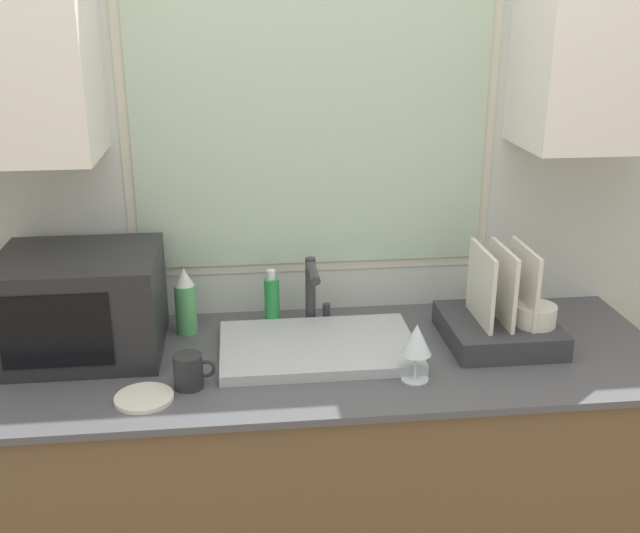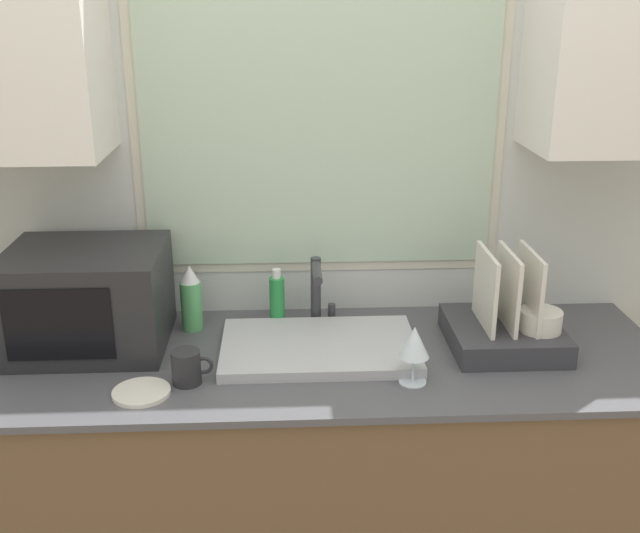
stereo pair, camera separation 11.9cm
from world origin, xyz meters
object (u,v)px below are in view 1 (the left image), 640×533
(dish_rack, at_px, (502,321))
(spray_bottle, at_px, (186,302))
(mug_near_sink, at_px, (189,371))
(wine_glass, at_px, (417,341))
(microwave, at_px, (81,304))
(soap_bottle, at_px, (272,301))
(faucet, at_px, (313,287))

(dish_rack, xyz_separation_m, spray_bottle, (-0.93, 0.17, 0.03))
(mug_near_sink, bearing_deg, wine_glass, -2.60)
(microwave, height_order, soap_bottle, microwave)
(microwave, relative_size, soap_bottle, 2.42)
(dish_rack, relative_size, mug_near_sink, 2.96)
(spray_bottle, xyz_separation_m, soap_bottle, (0.26, 0.02, -0.02))
(spray_bottle, relative_size, wine_glass, 1.28)
(microwave, xyz_separation_m, soap_bottle, (0.54, 0.12, -0.06))
(dish_rack, xyz_separation_m, wine_glass, (-0.31, -0.20, 0.05))
(faucet, bearing_deg, dish_rack, -17.93)
(soap_bottle, bearing_deg, wine_glass, -47.83)
(microwave, height_order, mug_near_sink, microwave)
(soap_bottle, bearing_deg, spray_bottle, -175.31)
(spray_bottle, bearing_deg, mug_near_sink, -85.88)
(mug_near_sink, height_order, wine_glass, wine_glass)
(faucet, height_order, wine_glass, faucet)
(dish_rack, bearing_deg, wine_glass, -146.45)
(spray_bottle, bearing_deg, dish_rack, -10.38)
(dish_rack, bearing_deg, mug_near_sink, -168.87)
(spray_bottle, xyz_separation_m, mug_near_sink, (0.03, -0.35, -0.05))
(soap_bottle, distance_m, wine_glass, 0.54)
(faucet, height_order, mug_near_sink, faucet)
(dish_rack, distance_m, soap_bottle, 0.70)
(spray_bottle, height_order, mug_near_sink, spray_bottle)
(faucet, relative_size, dish_rack, 0.65)
(mug_near_sink, xyz_separation_m, wine_glass, (0.60, -0.03, 0.07))
(faucet, xyz_separation_m, dish_rack, (0.54, -0.18, -0.06))
(faucet, bearing_deg, soap_bottle, 172.72)
(dish_rack, relative_size, spray_bottle, 1.58)
(soap_bottle, bearing_deg, dish_rack, -16.01)
(dish_rack, bearing_deg, faucet, 162.07)
(soap_bottle, height_order, wine_glass, soap_bottle)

